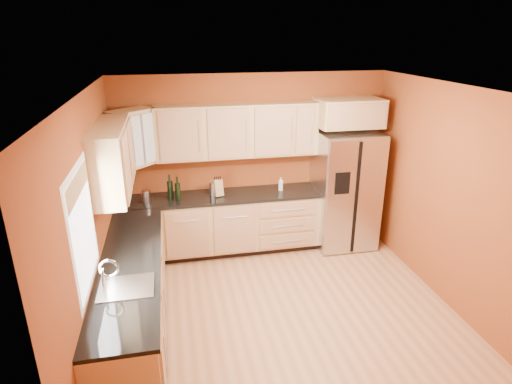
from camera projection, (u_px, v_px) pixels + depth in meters
floor at (286, 315)px, 5.06m from camera, size 4.00×4.00×0.00m
ceiling at (292, 91)px, 4.14m from camera, size 4.00×4.00×0.00m
wall_back at (253, 162)px, 6.43m from camera, size 4.00×0.04×2.60m
wall_front at (373, 335)px, 2.77m from camera, size 4.00×0.04×2.60m
wall_left at (94, 230)px, 4.22m from camera, size 0.04×4.00×2.60m
wall_right at (454, 200)px, 4.98m from camera, size 0.04×4.00×2.60m
base_cabinets_back at (220, 225)px, 6.35m from camera, size 2.90×0.60×0.88m
base_cabinets_left at (134, 300)px, 4.58m from camera, size 0.60×2.80×0.88m
countertop_back at (220, 197)px, 6.18m from camera, size 2.90×0.62×0.04m
countertop_left at (130, 263)px, 4.42m from camera, size 0.62×2.80×0.04m
upper_cabinets_back at (237, 131)px, 6.05m from camera, size 2.30×0.33×0.75m
upper_cabinets_left at (112, 158)px, 4.73m from camera, size 0.33×1.35×0.75m
corner_upper_cabinet at (133, 138)px, 5.63m from camera, size 0.67×0.67×0.75m
over_fridge_cabinet at (348, 112)px, 6.15m from camera, size 0.92×0.60×0.40m
refrigerator at (345, 190)px, 6.49m from camera, size 0.90×0.75×1.78m
window at (84, 229)px, 3.68m from camera, size 0.03×0.90×1.00m
sink_faucet at (125, 274)px, 3.90m from camera, size 0.50×0.42×0.30m
canister_left at (146, 196)px, 5.89m from camera, size 0.13×0.13×0.18m
canister_right at (213, 189)px, 6.15m from camera, size 0.12×0.12×0.19m
wine_bottle_a at (170, 187)px, 5.98m from camera, size 0.09×0.09×0.36m
wine_bottle_b at (178, 189)px, 5.94m from camera, size 0.08×0.08×0.34m
knife_block at (218, 188)px, 6.13m from camera, size 0.15×0.14×0.24m
soap_dispenser at (281, 184)px, 6.34m from camera, size 0.08×0.08×0.20m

